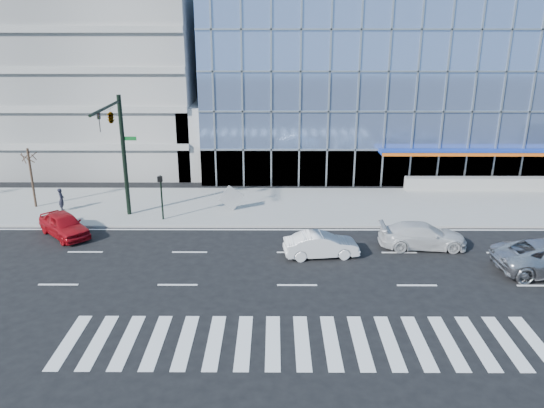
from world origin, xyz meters
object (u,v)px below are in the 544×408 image
at_px(ped_signal_post, 161,191).
at_px(street_tree_near, 29,156).
at_px(white_suv, 422,236).
at_px(traffic_signal, 115,130).
at_px(red_sedan, 64,225).
at_px(white_sedan, 321,245).
at_px(pedestrian, 61,200).
at_px(tilted_panel, 231,198).

bearing_deg(ped_signal_post, street_tree_near, 164.94).
distance_m(ped_signal_post, white_suv, 16.57).
relative_size(traffic_signal, white_suv, 1.59).
bearing_deg(white_suv, red_sedan, 87.06).
height_order(white_sedan, pedestrian, pedestrian).
bearing_deg(tilted_panel, traffic_signal, -168.67).
xyz_separation_m(ped_signal_post, tilted_panel, (4.39, 1.81, -1.08)).
bearing_deg(street_tree_near, white_suv, -14.76).
relative_size(white_suv, white_sedan, 1.21).
bearing_deg(ped_signal_post, white_suv, -14.58).
relative_size(white_sedan, pedestrian, 2.58).
bearing_deg(tilted_panel, white_suv, -33.57).
xyz_separation_m(pedestrian, tilted_panel, (11.66, 0.11, 0.10)).
bearing_deg(pedestrian, white_suv, -119.10).
distance_m(ped_signal_post, pedestrian, 7.57).
relative_size(white_suv, red_sedan, 1.17).
xyz_separation_m(traffic_signal, ped_signal_post, (2.50, 0.37, -4.02)).
height_order(street_tree_near, pedestrian, street_tree_near).
distance_m(street_tree_near, pedestrian, 3.69).
height_order(white_suv, red_sedan, red_sedan).
relative_size(traffic_signal, white_sedan, 1.92).
distance_m(white_suv, white_sedan, 6.14).
xyz_separation_m(ped_signal_post, white_suv, (15.97, -4.15, -1.41)).
bearing_deg(tilted_panel, street_tree_near, 170.63).
distance_m(ped_signal_post, tilted_panel, 4.87).
bearing_deg(red_sedan, white_suv, -49.01).
height_order(traffic_signal, pedestrian, traffic_signal).
xyz_separation_m(white_suv, red_sedan, (-21.52, 1.66, 0.00)).
xyz_separation_m(red_sedan, pedestrian, (-1.73, 4.20, 0.22)).
xyz_separation_m(traffic_signal, pedestrian, (-4.78, 2.07, -5.21)).
height_order(red_sedan, pedestrian, pedestrian).
distance_m(traffic_signal, ped_signal_post, 4.75).
bearing_deg(street_tree_near, ped_signal_post, -15.06).
bearing_deg(traffic_signal, ped_signal_post, 8.52).
height_order(ped_signal_post, tilted_panel, ped_signal_post).
xyz_separation_m(white_sedan, tilted_panel, (-5.59, 7.26, 0.37)).
height_order(white_suv, tilted_panel, tilted_panel).
bearing_deg(traffic_signal, pedestrian, 156.55).
xyz_separation_m(traffic_signal, red_sedan, (-3.05, -2.12, -5.43)).
bearing_deg(street_tree_near, red_sedan, -51.98).
bearing_deg(white_suv, tilted_panel, 64.20).
bearing_deg(white_sedan, street_tree_near, 60.77).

